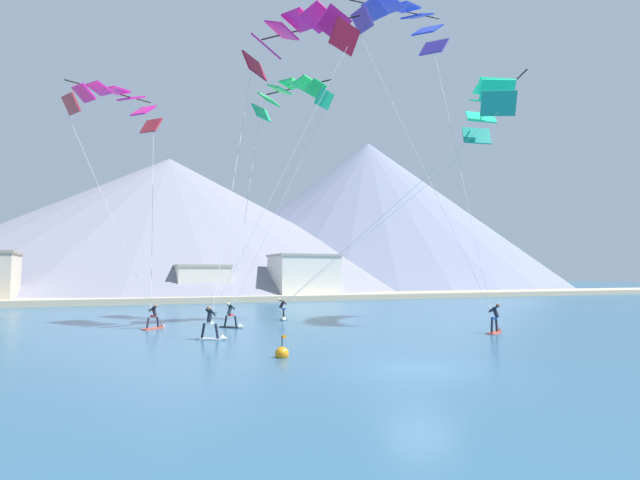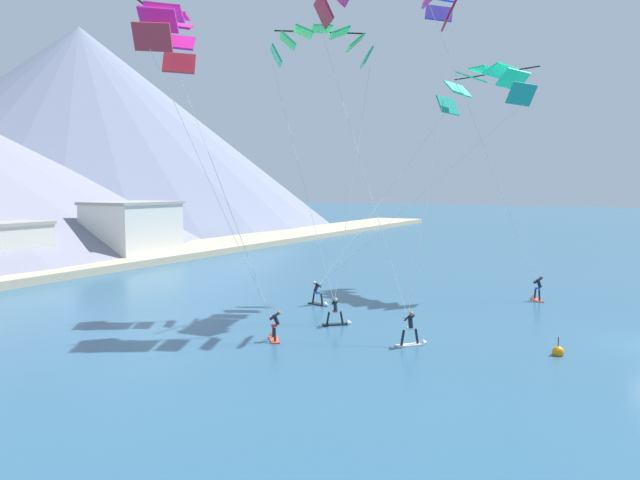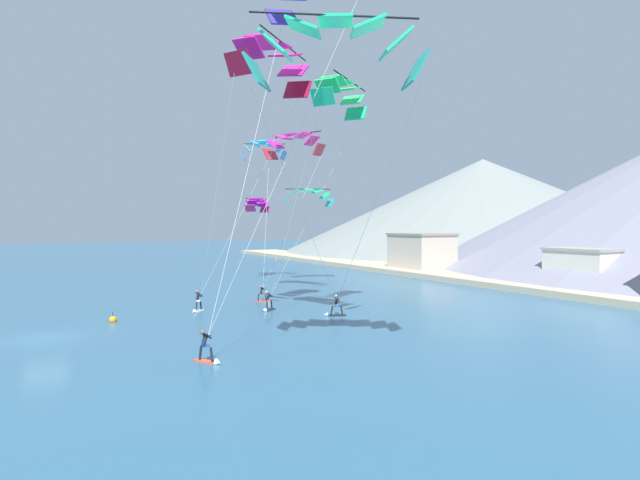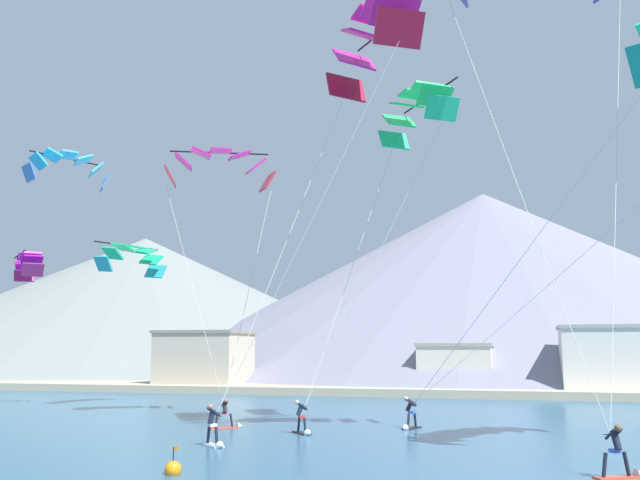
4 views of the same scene
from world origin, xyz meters
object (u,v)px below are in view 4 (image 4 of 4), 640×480
Objects in this scene: parafoil_kite_far_left at (416,110)px; kitesurfer_mid_center at (622,461)px; kitesurfer_far_left at (303,424)px; parafoil_kite_distant_low_drift at (132,256)px; parafoil_kite_near_trail at (373,38)px; kitesurfer_near_lead at (229,420)px; kitesurfer_far_right at (409,419)px; kitesurfer_near_trail at (214,433)px; parafoil_kite_near_lead at (220,164)px; race_marker_buoy at (173,469)px; parafoil_kite_distant_high_outer at (28,263)px; parafoil_kite_distant_mid_solo at (68,165)px.

kitesurfer_mid_center is at bearing -57.21° from parafoil_kite_far_left.
parafoil_kite_distant_low_drift is (-17.14, 12.41, 10.40)m from kitesurfer_far_left.
parafoil_kite_distant_low_drift is (-21.06, 13.55, -8.39)m from parafoil_kite_near_trail.
kitesurfer_far_right is (9.10, 2.27, 0.06)m from kitesurfer_near_lead.
kitesurfer_near_lead is 0.25× the size of parafoil_kite_distant_low_drift.
kitesurfer_mid_center is at bearing -34.60° from parafoil_kite_distant_low_drift.
kitesurfer_near_trail is 1.03× the size of kitesurfer_far_right.
race_marker_buoy is at bearing -69.69° from parafoil_kite_near_lead.
parafoil_kite_far_left reaches higher than kitesurfer_far_right.
parafoil_kite_distant_mid_solo is (2.99, -0.33, 6.64)m from parafoil_kite_distant_high_outer.
parafoil_kite_near_lead is (-11.81, 1.98, 14.90)m from kitesurfer_far_right.
parafoil_kite_far_left is at bearing 15.97° from kitesurfer_far_right.
kitesurfer_near_trail is (2.25, -6.74, 0.14)m from kitesurfer_near_lead.
parafoil_kite_distant_mid_solo reaches higher than parafoil_kite_distant_high_outer.
kitesurfer_far_right is at bearing -164.03° from parafoil_kite_far_left.
kitesurfer_near_lead is at bearing 105.87° from race_marker_buoy.
parafoil_kite_far_left is (5.26, 3.93, 16.65)m from kitesurfer_far_left.
parafoil_kite_far_left is at bearing -7.55° from parafoil_kite_distant_high_outer.
parafoil_kite_near_lead is 0.90× the size of parafoil_kite_far_left.
parafoil_kite_distant_high_outer is at bearing 155.59° from kitesurfer_mid_center.
kitesurfer_near_lead is 0.91× the size of kitesurfer_far_right.
parafoil_kite_near_lead is at bearing -7.06° from parafoil_kite_distant_high_outer.
kitesurfer_far_left is at bearing 147.15° from kitesurfer_mid_center.
parafoil_kite_distant_mid_solo is at bearing -113.24° from parafoil_kite_distant_low_drift.
kitesurfer_mid_center is at bearing -25.89° from parafoil_kite_distant_mid_solo.
parafoil_kite_near_trail reaches higher than parafoil_kite_distant_mid_solo.
parafoil_kite_near_lead is at bearing -34.09° from parafoil_kite_distant_low_drift.
kitesurfer_near_trail reaches higher than kitesurfer_near_lead.
kitesurfer_far_left is at bearing 86.47° from race_marker_buoy.
kitesurfer_near_lead is at bearing 108.47° from kitesurfer_near_trail.
kitesurfer_far_right is 0.11× the size of parafoil_kite_far_left.
parafoil_kite_distant_high_outer is (-27.60, 3.66, -7.15)m from parafoil_kite_far_left.
kitesurfer_near_lead is 0.30× the size of parafoil_kite_distant_mid_solo.
parafoil_kite_distant_mid_solo is (-2.22, -5.16, 5.75)m from parafoil_kite_distant_low_drift.
kitesurfer_far_left is 23.58m from parafoil_kite_distant_low_drift.
kitesurfer_near_lead is at bearing 162.89° from parafoil_kite_near_trail.
race_marker_buoy is (-5.31, -15.59, -0.34)m from kitesurfer_far_right.
parafoil_kite_near_trail reaches higher than parafoil_kite_distant_low_drift.
kitesurfer_far_left is 0.31× the size of parafoil_kite_distant_mid_solo.
parafoil_kite_distant_high_outer is at bearing 171.86° from kitesurfer_far_right.
kitesurfer_near_lead is 0.10× the size of parafoil_kite_far_left.
kitesurfer_mid_center is at bearing 13.02° from race_marker_buoy.
parafoil_kite_distant_high_outer reaches higher than kitesurfer_far_right.
parafoil_kite_far_left is 23.94m from race_marker_buoy.
kitesurfer_far_left is at bearing -17.92° from kitesurfer_near_lead.
parafoil_kite_near_trail is 29.19m from parafoil_kite_distant_high_outer.
kitesurfer_near_trail reaches higher than kitesurfer_far_right.
parafoil_kite_distant_low_drift is at bearing 158.21° from kitesurfer_far_right.
parafoil_kite_near_trail is 3.56× the size of parafoil_kite_distant_mid_solo.
kitesurfer_mid_center is at bearing -12.04° from kitesurfer_near_trail.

